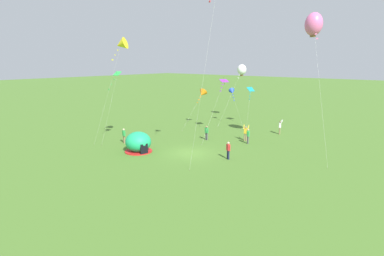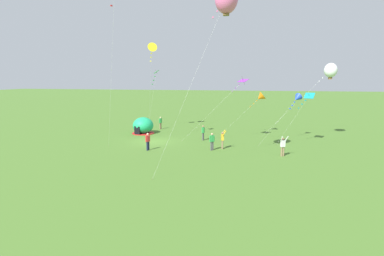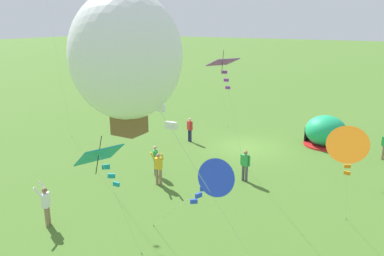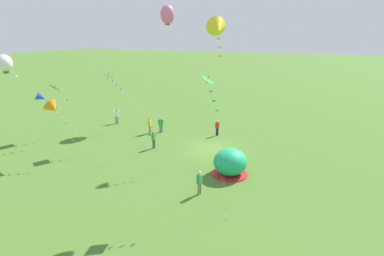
# 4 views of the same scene
# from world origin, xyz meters

# --- Properties ---
(ground_plane) EXTENTS (300.00, 300.00, 0.00)m
(ground_plane) POSITION_xyz_m (0.00, 0.00, 0.00)
(ground_plane) COLOR #477028
(popup_tent) EXTENTS (2.81, 2.81, 2.10)m
(popup_tent) POSITION_xyz_m (-4.45, -3.00, 1.00)
(popup_tent) COLOR #1EAD6B
(popup_tent) RESTS_ON ground
(person_watching_sky) EXTENTS (0.58, 0.29, 1.72)m
(person_watching_sky) POSITION_xyz_m (-1.90, 5.29, 0.96)
(person_watching_sky) COLOR #4C4C51
(person_watching_sky) RESTS_ON ground
(person_with_toddler) EXTENTS (0.54, 0.39, 1.72)m
(person_with_toddler) POSITION_xyz_m (4.04, 0.87, 0.96)
(person_with_toddler) COLOR #1E2347
(person_with_toddler) RESTS_ON ground
(person_far_back) EXTENTS (0.65, 0.72, 1.89)m
(person_far_back) POSITION_xyz_m (3.58, 13.62, 1.00)
(person_far_back) COLOR #8C7251
(person_far_back) RESTS_ON ground
(person_near_tent) EXTENTS (0.43, 0.46, 1.72)m
(person_near_tent) POSITION_xyz_m (2.69, 7.02, 0.96)
(person_near_tent) COLOR #4C4C51
(person_near_tent) RESTS_ON ground
(person_flying_kite) EXTENTS (0.70, 0.57, 1.89)m
(person_flying_kite) POSITION_xyz_m (1.84, 7.95, 1.00)
(person_flying_kite) COLOR #8C7251
(person_flying_kite) RESTS_ON ground
(person_strolling) EXTENTS (0.57, 0.34, 1.72)m
(person_strolling) POSITION_xyz_m (-8.22, -1.92, 0.96)
(person_strolling) COLOR #8C7251
(person_strolling) RESTS_ON ground
(kite_yellow) EXTENTS (4.17, 2.79, 11.59)m
(kite_yellow) POSITION_xyz_m (-7.07, -2.55, 10.84)
(kite_yellow) COLOR silver
(kite_yellow) RESTS_ON ground
(kite_green) EXTENTS (1.59, 2.21, 8.15)m
(kite_green) POSITION_xyz_m (-8.32, -2.54, 7.48)
(kite_green) COLOR silver
(kite_green) RESTS_ON ground
(kite_teal) EXTENTS (1.98, 3.87, 5.60)m
(kite_teal) POSITION_xyz_m (-2.40, 16.41, 5.01)
(kite_teal) COLOR silver
(kite_teal) RESTS_ON ground
(kite_blue) EXTENTS (5.44, 4.87, 5.33)m
(kite_blue) POSITION_xyz_m (-5.02, 15.62, 4.74)
(kite_blue) COLOR silver
(kite_blue) RESTS_ON ground
(kite_purple) EXTENTS (2.20, 7.25, 7.22)m
(kite_purple) POSITION_xyz_m (-2.41, 9.41, 6.55)
(kite_purple) COLOR silver
(kite_purple) RESTS_ON ground
(kite_orange) EXTENTS (1.23, 5.36, 5.38)m
(kite_orange) POSITION_xyz_m (-7.45, 11.54, 4.66)
(kite_orange) COLOR silver
(kite_orange) RESTS_ON ground
(kite_white) EXTENTS (1.45, 8.12, 8.69)m
(kite_white) POSITION_xyz_m (-5.56, 19.10, 7.88)
(kite_white) COLOR silver
(kite_white) RESTS_ON ground
(kite_pink) EXTENTS (4.65, 5.40, 13.79)m
(kite_pink) POSITION_xyz_m (8.37, 8.80, 12.68)
(kite_pink) COLOR silver
(kite_pink) RESTS_ON ground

